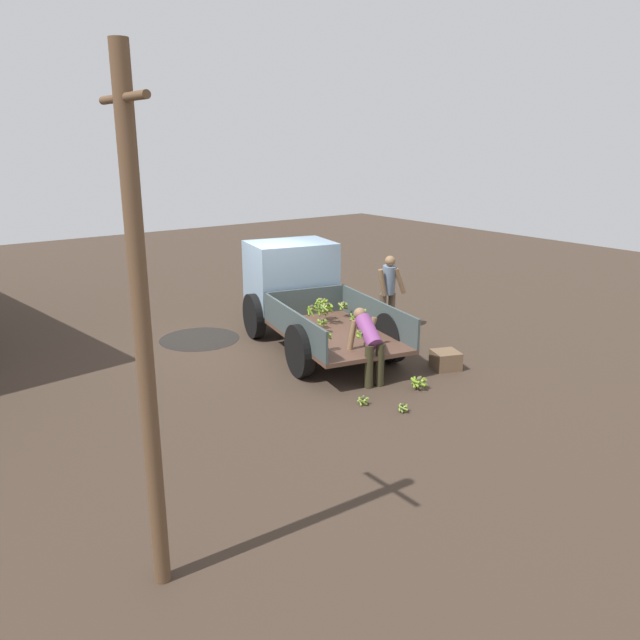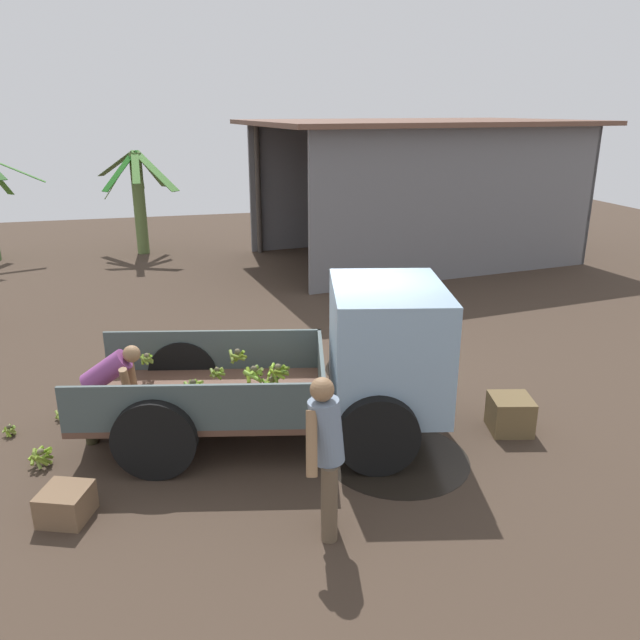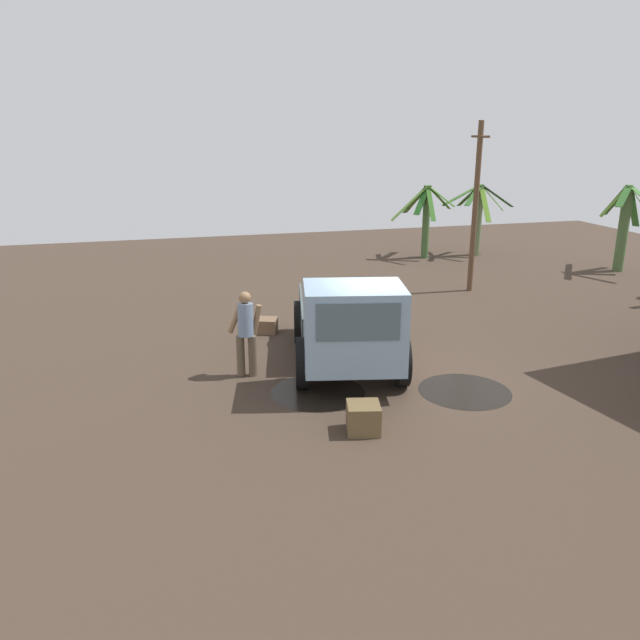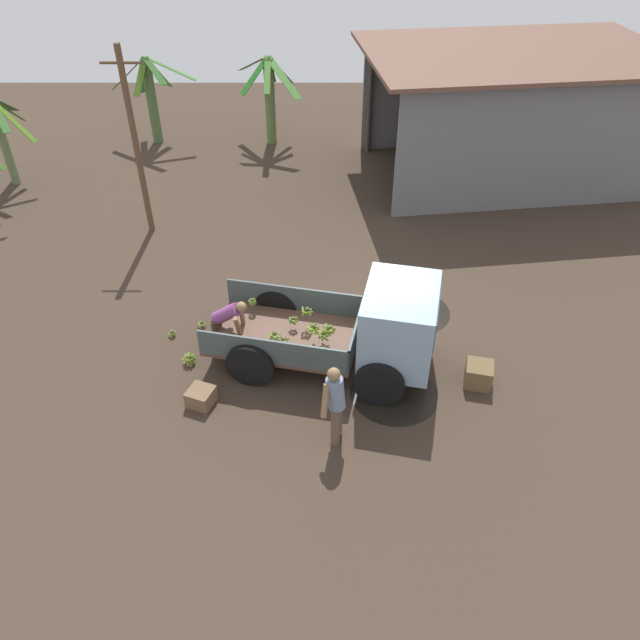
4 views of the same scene
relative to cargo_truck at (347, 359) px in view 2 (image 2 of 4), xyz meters
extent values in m
plane|color=#3E3025|center=(-0.06, 0.90, -1.08)|extent=(36.00, 36.00, 0.00)
cylinder|color=black|center=(1.13, 1.94, -1.08)|extent=(1.77, 1.77, 0.01)
cylinder|color=black|center=(0.44, -0.79, -1.08)|extent=(1.80, 1.80, 0.01)
cube|color=brown|center=(-1.81, 0.40, -0.54)|extent=(3.42, 2.50, 0.08)
cube|color=#404E4E|center=(-1.62, 1.29, -0.21)|extent=(3.03, 0.71, 0.58)
cube|color=#404E4E|center=(-2.01, -0.50, -0.21)|extent=(3.03, 0.71, 0.58)
cube|color=#404E4E|center=(-0.32, 0.07, -0.21)|extent=(0.45, 1.85, 0.58)
cube|color=#87A4BC|center=(0.51, -0.11, 0.20)|extent=(1.77, 2.10, 1.56)
cube|color=#4C606B|center=(1.20, -0.26, 0.51)|extent=(0.34, 1.45, 0.69)
cylinder|color=black|center=(0.51, 0.89, -0.58)|extent=(1.02, 0.43, 1.00)
cylinder|color=black|center=(0.09, -1.02, -0.58)|extent=(1.02, 0.43, 1.00)
cylinder|color=black|center=(-2.06, 1.45, -0.58)|extent=(1.02, 0.43, 1.00)
cylinder|color=black|center=(-2.47, -0.46, -0.58)|extent=(1.02, 0.43, 1.00)
sphere|color=#47402E|center=(-1.35, 0.64, -0.02)|extent=(0.08, 0.08, 0.08)
cylinder|color=olive|center=(-1.31, 0.69, -0.10)|extent=(0.16, 0.13, 0.18)
cylinder|color=olive|center=(-1.37, 0.69, -0.10)|extent=(0.16, 0.12, 0.19)
cylinder|color=olive|center=(-1.43, 0.64, -0.07)|extent=(0.06, 0.20, 0.13)
cylinder|color=olive|center=(-1.35, 0.56, -0.06)|extent=(0.21, 0.06, 0.12)
cylinder|color=olive|center=(-1.28, 0.60, -0.07)|extent=(0.14, 0.19, 0.13)
sphere|color=brown|center=(-1.79, -0.11, -0.20)|extent=(0.08, 0.08, 0.08)
cylinder|color=olive|center=(-1.73, -0.11, -0.26)|extent=(0.04, 0.17, 0.15)
cylinder|color=olive|center=(-1.76, -0.05, -0.25)|extent=(0.17, 0.13, 0.13)
cylinder|color=olive|center=(-1.82, -0.05, -0.26)|extent=(0.17, 0.11, 0.14)
cylinder|color=olive|center=(-1.85, -0.11, -0.28)|extent=(0.04, 0.15, 0.17)
cylinder|color=#5D741F|center=(-1.84, -0.17, -0.25)|extent=(0.17, 0.14, 0.11)
cylinder|color=#7EAE27|center=(-1.76, -0.15, -0.28)|extent=(0.14, 0.12, 0.17)
sphere|color=#453F2D|center=(-1.20, 0.15, -0.08)|extent=(0.09, 0.09, 0.09)
cylinder|color=#7EAF36|center=(-1.25, 0.07, -0.13)|extent=(0.21, 0.16, 0.13)
cylinder|color=#7BA62F|center=(-1.18, 0.09, -0.17)|extent=(0.18, 0.11, 0.20)
cylinder|color=olive|center=(-1.12, 0.13, -0.14)|extent=(0.10, 0.22, 0.15)
cylinder|color=olive|center=(-1.15, 0.20, -0.16)|extent=(0.17, 0.18, 0.18)
cylinder|color=olive|center=(-1.22, 0.23, -0.13)|extent=(0.22, 0.10, 0.14)
cylinder|color=olive|center=(-1.27, 0.15, -0.16)|extent=(0.06, 0.20, 0.18)
sphere|color=#403A29|center=(-1.98, -0.11, -0.06)|extent=(0.08, 0.08, 0.08)
cylinder|color=olive|center=(-1.93, -0.11, -0.14)|extent=(0.04, 0.14, 0.17)
cylinder|color=#87A533|center=(-1.93, -0.05, -0.10)|extent=(0.17, 0.15, 0.10)
cylinder|color=#86AE3A|center=(-2.00, -0.05, -0.13)|extent=(0.17, 0.09, 0.14)
cylinder|color=olive|center=(-2.03, -0.08, -0.13)|extent=(0.11, 0.16, 0.15)
cylinder|color=#83AB3C|center=(-2.04, -0.14, -0.12)|extent=(0.11, 0.18, 0.13)
cylinder|color=#82B033|center=(-1.99, -0.17, -0.14)|extent=(0.16, 0.06, 0.16)
cylinder|color=#82A43A|center=(-1.93, -0.17, -0.11)|extent=(0.17, 0.15, 0.11)
sphere|color=brown|center=(-0.95, -0.49, -0.20)|extent=(0.08, 0.08, 0.08)
cylinder|color=olive|center=(-0.98, -0.53, -0.27)|extent=(0.16, 0.12, 0.16)
cylinder|color=#76A625|center=(-0.92, -0.53, -0.26)|extent=(0.15, 0.13, 0.15)
cylinder|color=#7DAA25|center=(-0.91, -0.46, -0.27)|extent=(0.12, 0.14, 0.17)
cylinder|color=olive|center=(-0.96, -0.42, -0.24)|extent=(0.18, 0.07, 0.12)
cylinder|color=olive|center=(-1.01, -0.48, -0.26)|extent=(0.07, 0.17, 0.15)
sphere|color=#49422F|center=(-1.63, 0.60, -0.23)|extent=(0.07, 0.07, 0.07)
cylinder|color=olive|center=(-1.69, 0.59, -0.27)|extent=(0.07, 0.16, 0.10)
cylinder|color=#57781D|center=(-1.64, 0.55, -0.29)|extent=(0.14, 0.07, 0.14)
cylinder|color=#77A433|center=(-1.59, 0.55, -0.27)|extent=(0.15, 0.13, 0.11)
cylinder|color=olive|center=(-1.58, 0.62, -0.28)|extent=(0.08, 0.15, 0.12)
cylinder|color=#85A339|center=(-1.62, 0.66, -0.27)|extent=(0.16, 0.07, 0.11)
cylinder|color=olive|center=(-1.67, 0.64, -0.28)|extent=(0.14, 0.13, 0.12)
sphere|color=brown|center=(-2.55, 1.18, -0.17)|extent=(0.07, 0.07, 0.07)
cylinder|color=#679A1F|center=(-2.52, 1.21, -0.23)|extent=(0.11, 0.12, 0.14)
cylinder|color=#82A62A|center=(-2.56, 1.23, -0.22)|extent=(0.15, 0.07, 0.12)
cylinder|color=olive|center=(-2.60, 1.18, -0.22)|extent=(0.05, 0.14, 0.12)
cylinder|color=olive|center=(-2.58, 1.14, -0.22)|extent=(0.14, 0.11, 0.12)
cylinder|color=olive|center=(-2.53, 1.13, -0.22)|extent=(0.14, 0.09, 0.13)
cylinder|color=olive|center=(-2.50, 1.16, -0.22)|extent=(0.08, 0.15, 0.12)
sphere|color=brown|center=(-0.98, 0.10, -0.22)|extent=(0.07, 0.07, 0.07)
cylinder|color=olive|center=(-1.05, 0.06, -0.28)|extent=(0.13, 0.18, 0.14)
cylinder|color=olive|center=(-0.97, 0.04, -0.30)|extent=(0.17, 0.06, 0.17)
cylinder|color=olive|center=(-0.91, 0.08, -0.28)|extent=(0.08, 0.19, 0.14)
cylinder|color=#567D1E|center=(-0.95, 0.16, -0.29)|extent=(0.18, 0.12, 0.15)
cylinder|color=olive|center=(-1.04, 0.15, -0.29)|extent=(0.14, 0.17, 0.15)
sphere|color=brown|center=(-2.98, 0.76, -0.10)|extent=(0.06, 0.06, 0.06)
cylinder|color=olive|center=(-3.04, 0.75, -0.13)|extent=(0.07, 0.14, 0.08)
cylinder|color=#8EAF4E|center=(-3.01, 0.72, -0.14)|extent=(0.13, 0.10, 0.10)
cylinder|color=olive|center=(-2.98, 0.71, -0.14)|extent=(0.13, 0.04, 0.11)
cylinder|color=#8CB134|center=(-2.94, 0.73, -0.14)|extent=(0.11, 0.13, 0.11)
cylinder|color=#89AE33|center=(-2.94, 0.76, -0.15)|extent=(0.05, 0.12, 0.12)
cylinder|color=#79AE26|center=(-2.96, 0.80, -0.15)|extent=(0.12, 0.09, 0.12)
cylinder|color=olive|center=(-2.99, 0.79, -0.16)|extent=(0.11, 0.06, 0.13)
cylinder|color=olive|center=(-3.01, 0.79, -0.16)|extent=(0.10, 0.10, 0.13)
sphere|color=brown|center=(-0.90, 0.08, -0.05)|extent=(0.08, 0.08, 0.08)
cylinder|color=#72A422|center=(-0.98, 0.12, -0.10)|extent=(0.14, 0.21, 0.12)
cylinder|color=olive|center=(-0.96, 0.05, -0.13)|extent=(0.11, 0.18, 0.19)
cylinder|color=#88B227|center=(-0.92, 0.00, -0.11)|extent=(0.21, 0.10, 0.15)
cylinder|color=olive|center=(-0.88, -0.01, -0.10)|extent=(0.22, 0.09, 0.12)
cylinder|color=olive|center=(-0.82, 0.03, -0.11)|extent=(0.14, 0.21, 0.14)
cylinder|color=olive|center=(-0.82, 0.12, -0.10)|extent=(0.14, 0.21, 0.12)
cylinder|color=#5C7F1D|center=(-0.87, 0.14, -0.14)|extent=(0.18, 0.10, 0.19)
cylinder|color=#86AD3D|center=(-0.92, 0.13, -0.14)|extent=(0.17, 0.09, 0.20)
cube|color=slate|center=(8.84, 10.09, 0.79)|extent=(0.75, 5.04, 3.73)
cube|color=slate|center=(4.48, 12.03, 0.79)|extent=(8.19, 1.16, 3.73)
cube|color=slate|center=(5.13, 7.10, 0.79)|extent=(8.19, 1.16, 3.73)
cube|color=brown|center=(4.81, 9.56, 2.71)|extent=(9.73, 6.99, 0.12)
cylinder|color=#3F3833|center=(0.62, 11.33, 0.79)|extent=(0.16, 0.16, 3.73)
cylinder|color=#3F3833|center=(1.21, 6.79, 0.79)|extent=(0.16, 0.16, 3.73)
cylinder|color=#5F763F|center=(-2.81, 12.09, 0.40)|extent=(0.35, 0.35, 2.96)
cube|color=#377834|center=(-2.39, 12.17, 1.38)|extent=(0.90, 0.41, 1.10)
cube|color=#4C6B34|center=(-2.44, 12.50, 1.36)|extent=(0.89, 0.95, 1.14)
cube|color=#39502A|center=(-2.78, 12.69, 1.32)|extent=(0.26, 1.23, 1.23)
cube|color=#476233|center=(-3.36, 12.69, 1.52)|extent=(1.27, 1.37, 0.82)
cube|color=olive|center=(-3.29, 12.11, 1.25)|extent=(0.98, 0.27, 1.37)
cube|color=#1D621A|center=(-3.26, 11.77, 1.39)|extent=(1.07, 0.88, 1.08)
cube|color=#3E6F2B|center=(-2.80, 11.36, 1.53)|extent=(0.23, 1.46, 0.80)
cube|color=#477F35|center=(-2.29, 11.50, 1.40)|extent=(1.28, 1.37, 1.06)
cube|color=#376D2A|center=(-6.15, 12.18, 1.49)|extent=(1.65, 0.25, 0.82)
cylinder|color=brown|center=(-0.78, -2.07, -0.66)|extent=(0.20, 0.20, 0.85)
cylinder|color=brown|center=(-0.73, -1.84, -0.66)|extent=(0.20, 0.20, 0.85)
cylinder|color=slate|center=(-0.79, -1.95, 0.09)|extent=(0.43, 0.39, 0.69)
sphere|color=#8C6746|center=(-0.83, -1.94, 0.54)|extent=(0.24, 0.24, 0.24)
cylinder|color=#8C6746|center=(-0.98, -2.12, 0.08)|extent=(0.18, 0.36, 0.62)
cylinder|color=#8C6746|center=(-0.82, -1.72, 0.06)|extent=(0.16, 0.25, 0.63)
cylinder|color=#332F1C|center=(-3.26, 0.78, -0.69)|extent=(0.19, 0.19, 0.79)
cylinder|color=#332F1C|center=(-3.31, 0.57, -0.69)|extent=(0.19, 0.19, 0.79)
cylinder|color=#884182|center=(-3.04, 0.62, -0.11)|extent=(0.72, 0.44, 0.59)
sphere|color=#8C6746|center=(-2.70, 0.54, 0.13)|extent=(0.22, 0.22, 0.22)
cylinder|color=#8C6746|center=(-2.74, 0.75, -0.25)|extent=(0.14, 0.21, 0.59)
cylinder|color=#8C6746|center=(-2.79, 0.36, -0.24)|extent=(0.16, 0.29, 0.59)
sphere|color=#413B2A|center=(-3.78, 1.36, -0.96)|extent=(0.06, 0.06, 0.06)
cylinder|color=olive|center=(-3.82, 1.39, -1.01)|extent=(0.11, 0.14, 0.12)
cylinder|color=#90AE43|center=(-3.83, 1.34, -1.00)|extent=(0.10, 0.15, 0.11)
cylinder|color=#8DB13A|center=(-3.77, 1.30, -1.00)|extent=(0.15, 0.07, 0.10)
cylinder|color=#84A847|center=(-3.72, 1.36, -1.00)|extent=(0.04, 0.15, 0.10)
cylinder|color=olive|center=(-3.76, 1.41, -1.01)|extent=(0.13, 0.08, 0.13)
sphere|color=brown|center=(-3.85, 0.12, -0.88)|extent=(0.08, 0.08, 0.08)
cylinder|color=#537419|center=(-3.77, 0.10, -0.95)|extent=(0.10, 0.21, 0.16)
cylinder|color=olive|center=(-3.80, 0.17, -0.96)|extent=(0.17, 0.17, 0.17)
cylinder|color=#74A422|center=(-3.84, 0.21, -0.94)|extent=(0.22, 0.07, 0.14)
cylinder|color=#7FAF29|center=(-3.92, 0.18, -0.93)|extent=(0.19, 0.19, 0.12)
cylinder|color=olive|center=(-3.94, 0.12, -0.94)|extent=(0.06, 0.22, 0.14)
cylinder|color=olive|center=(-3.90, 0.08, -0.98)|extent=(0.14, 0.16, 0.21)
cylinder|color=olive|center=(-3.86, 0.04, -0.95)|extent=(0.21, 0.06, 0.17)
cylinder|color=olive|center=(-3.81, 0.05, -0.96)|extent=(0.19, 0.14, 0.18)
sphere|color=#413B2A|center=(-4.39, 1.03, -0.95)|extent=(0.07, 0.07, 0.07)
cylinder|color=olive|center=(-4.36, 1.06, -1.00)|extent=(0.10, 0.12, 0.12)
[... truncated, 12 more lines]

